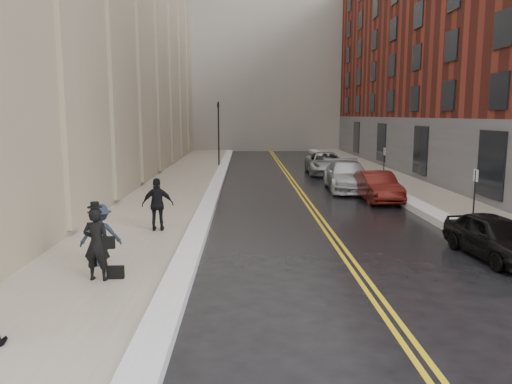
{
  "coord_description": "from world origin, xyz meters",
  "views": [
    {
      "loc": [
        -0.54,
        -9.87,
        4.2
      ],
      "look_at": [
        -0.16,
        6.82,
        1.6
      ],
      "focal_mm": 35.0,
      "sensor_mm": 36.0,
      "label": 1
    }
  ],
  "objects_px": {
    "pedestrian_c": "(158,204)",
    "car_silver_far": "(326,163)",
    "car_maroon": "(377,186)",
    "car_black": "(494,237)",
    "car_silver_near": "(347,176)",
    "pedestrian_main": "(97,244)",
    "pedestrian_b": "(100,235)"
  },
  "relations": [
    {
      "from": "car_silver_near",
      "to": "pedestrian_main",
      "type": "distance_m",
      "value": 18.19
    },
    {
      "from": "pedestrian_main",
      "to": "car_silver_near",
      "type": "bearing_deg",
      "value": -113.41
    },
    {
      "from": "pedestrian_c",
      "to": "pedestrian_main",
      "type": "bearing_deg",
      "value": 79.46
    },
    {
      "from": "car_silver_near",
      "to": "car_silver_far",
      "type": "xyz_separation_m",
      "value": [
        0.0,
        7.51,
        -0.03
      ]
    },
    {
      "from": "car_black",
      "to": "car_silver_near",
      "type": "xyz_separation_m",
      "value": [
        -1.6,
        13.42,
        0.16
      ]
    },
    {
      "from": "car_maroon",
      "to": "pedestrian_c",
      "type": "bearing_deg",
      "value": -146.85
    },
    {
      "from": "pedestrian_b",
      "to": "pedestrian_c",
      "type": "relative_size",
      "value": 0.91
    },
    {
      "from": "pedestrian_main",
      "to": "pedestrian_c",
      "type": "distance_m",
      "value": 5.37
    },
    {
      "from": "pedestrian_c",
      "to": "pedestrian_b",
      "type": "bearing_deg",
      "value": 74.05
    },
    {
      "from": "car_silver_far",
      "to": "pedestrian_c",
      "type": "relative_size",
      "value": 3.02
    },
    {
      "from": "car_black",
      "to": "car_silver_near",
      "type": "height_order",
      "value": "car_silver_near"
    },
    {
      "from": "car_maroon",
      "to": "pedestrian_main",
      "type": "distance_m",
      "value": 15.75
    },
    {
      "from": "car_maroon",
      "to": "pedestrian_c",
      "type": "height_order",
      "value": "pedestrian_c"
    },
    {
      "from": "car_maroon",
      "to": "pedestrian_main",
      "type": "xyz_separation_m",
      "value": [
        -10.11,
        -12.07,
        0.35
      ]
    },
    {
      "from": "car_maroon",
      "to": "pedestrian_b",
      "type": "height_order",
      "value": "pedestrian_b"
    },
    {
      "from": "pedestrian_main",
      "to": "pedestrian_c",
      "type": "bearing_deg",
      "value": -88.54
    },
    {
      "from": "car_black",
      "to": "pedestrian_c",
      "type": "bearing_deg",
      "value": 157.25
    },
    {
      "from": "car_maroon",
      "to": "car_silver_near",
      "type": "height_order",
      "value": "car_silver_near"
    },
    {
      "from": "car_maroon",
      "to": "pedestrian_c",
      "type": "relative_size",
      "value": 2.34
    },
    {
      "from": "car_silver_far",
      "to": "pedestrian_main",
      "type": "distance_m",
      "value": 24.93
    },
    {
      "from": "car_maroon",
      "to": "car_silver_far",
      "type": "height_order",
      "value": "car_silver_far"
    },
    {
      "from": "pedestrian_b",
      "to": "pedestrian_c",
      "type": "distance_m",
      "value": 4.19
    },
    {
      "from": "car_black",
      "to": "pedestrian_b",
      "type": "bearing_deg",
      "value": 178.95
    },
    {
      "from": "car_silver_far",
      "to": "pedestrian_b",
      "type": "xyz_separation_m",
      "value": [
        -9.63,
        -21.86,
        0.21
      ]
    },
    {
      "from": "pedestrian_main",
      "to": "pedestrian_b",
      "type": "bearing_deg",
      "value": -70.38
    },
    {
      "from": "pedestrian_c",
      "to": "car_silver_far",
      "type": "bearing_deg",
      "value": -120.74
    },
    {
      "from": "pedestrian_main",
      "to": "pedestrian_b",
      "type": "distance_m",
      "value": 1.27
    },
    {
      "from": "car_black",
      "to": "car_silver_far",
      "type": "bearing_deg",
      "value": 88.59
    },
    {
      "from": "car_maroon",
      "to": "car_black",
      "type": "bearing_deg",
      "value": -87.11
    },
    {
      "from": "car_silver_far",
      "to": "pedestrian_b",
      "type": "bearing_deg",
      "value": -112.15
    },
    {
      "from": "car_silver_near",
      "to": "pedestrian_b",
      "type": "xyz_separation_m",
      "value": [
        -9.63,
        -14.35,
        0.18
      ]
    },
    {
      "from": "car_black",
      "to": "pedestrian_c",
      "type": "relative_size",
      "value": 2.06
    }
  ]
}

